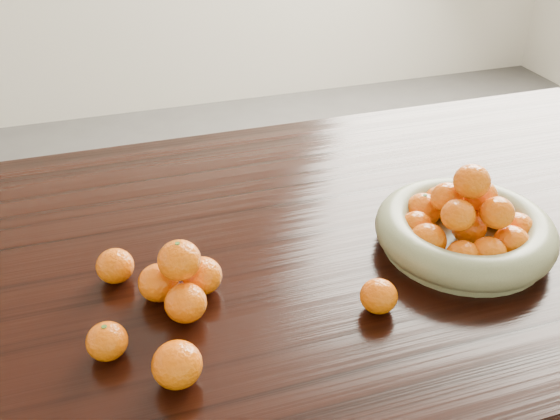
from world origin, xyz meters
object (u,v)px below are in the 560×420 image
object	(u,v)px
fruit_bowl	(465,228)
loose_orange_0	(107,341)
orange_pyramid	(181,280)
dining_table	(292,275)

from	to	relation	value
fruit_bowl	loose_orange_0	bearing A→B (deg)	-172.53
orange_pyramid	loose_orange_0	size ratio (longest dim) A/B	2.28
orange_pyramid	loose_orange_0	xyz separation A→B (m)	(-0.13, -0.09, -0.02)
fruit_bowl	loose_orange_0	distance (m)	0.65
loose_orange_0	fruit_bowl	bearing A→B (deg)	7.47
dining_table	fruit_bowl	world-z (taller)	fruit_bowl
orange_pyramid	dining_table	bearing A→B (deg)	27.61
fruit_bowl	loose_orange_0	world-z (taller)	fruit_bowl
fruit_bowl	dining_table	bearing A→B (deg)	157.03
fruit_bowl	orange_pyramid	world-z (taller)	fruit_bowl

